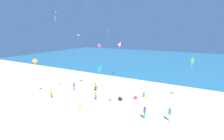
{
  "coord_description": "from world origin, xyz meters",
  "views": [
    {
      "loc": [
        9.85,
        -12.05,
        9.93
      ],
      "look_at": [
        0.0,
        6.55,
        4.79
      ],
      "focal_mm": 23.9,
      "sensor_mm": 36.0,
      "label": 1
    }
  ],
  "objects_px": {
    "person_1": "(80,107)",
    "kite_pink": "(120,44)",
    "beach_chair_far_right": "(136,97)",
    "person_4": "(96,94)",
    "cooler_box": "(110,100)",
    "kite_black": "(55,12)",
    "kite_blue": "(108,31)",
    "kite_green": "(192,61)",
    "beach_chair_mid_beach": "(120,99)",
    "kite_magenta": "(99,46)",
    "person_5": "(145,111)",
    "person_7": "(74,86)",
    "person_2": "(170,113)",
    "kite_white": "(78,35)",
    "person_0": "(95,85)",
    "person_3": "(51,92)",
    "kite_teal": "(100,69)",
    "person_6": "(144,95)",
    "kite_orange": "(35,61)"
  },
  "relations": [
    {
      "from": "person_1",
      "to": "kite_pink",
      "type": "relative_size",
      "value": 1.07
    },
    {
      "from": "beach_chair_far_right",
      "to": "person_4",
      "type": "relative_size",
      "value": 0.4
    },
    {
      "from": "cooler_box",
      "to": "kite_black",
      "type": "xyz_separation_m",
      "value": [
        -7.22,
        -2.74,
        12.76
      ]
    },
    {
      "from": "beach_chair_far_right",
      "to": "kite_blue",
      "type": "bearing_deg",
      "value": 43.6
    },
    {
      "from": "cooler_box",
      "to": "kite_green",
      "type": "relative_size",
      "value": 0.33
    },
    {
      "from": "person_1",
      "to": "kite_green",
      "type": "xyz_separation_m",
      "value": [
        11.9,
        10.59,
        5.24
      ]
    },
    {
      "from": "kite_green",
      "to": "beach_chair_mid_beach",
      "type": "bearing_deg",
      "value": -153.23
    },
    {
      "from": "kite_black",
      "to": "kite_pink",
      "type": "relative_size",
      "value": 1.01
    },
    {
      "from": "beach_chair_mid_beach",
      "to": "kite_blue",
      "type": "height_order",
      "value": "kite_blue"
    },
    {
      "from": "beach_chair_far_right",
      "to": "kite_magenta",
      "type": "distance_m",
      "value": 10.07
    },
    {
      "from": "person_5",
      "to": "person_7",
      "type": "xyz_separation_m",
      "value": [
        -13.62,
        2.91,
        0.04
      ]
    },
    {
      "from": "person_2",
      "to": "kite_white",
      "type": "relative_size",
      "value": 1.31
    },
    {
      "from": "beach_chair_mid_beach",
      "to": "person_1",
      "type": "relative_size",
      "value": 0.45
    },
    {
      "from": "beach_chair_far_right",
      "to": "person_0",
      "type": "relative_size",
      "value": 0.35
    },
    {
      "from": "person_3",
      "to": "cooler_box",
      "type": "bearing_deg",
      "value": -54.84
    },
    {
      "from": "kite_teal",
      "to": "person_0",
      "type": "bearing_deg",
      "value": -154.28
    },
    {
      "from": "person_6",
      "to": "kite_blue",
      "type": "bearing_deg",
      "value": 144.11
    },
    {
      "from": "person_2",
      "to": "kite_teal",
      "type": "relative_size",
      "value": 0.85
    },
    {
      "from": "person_4",
      "to": "kite_blue",
      "type": "height_order",
      "value": "kite_blue"
    },
    {
      "from": "person_0",
      "to": "person_4",
      "type": "xyz_separation_m",
      "value": [
        2.11,
        -3.08,
        -0.12
      ]
    },
    {
      "from": "person_1",
      "to": "kite_white",
      "type": "xyz_separation_m",
      "value": [
        -11.79,
        14.27,
        8.7
      ]
    },
    {
      "from": "cooler_box",
      "to": "person_7",
      "type": "relative_size",
      "value": 0.34
    },
    {
      "from": "kite_white",
      "to": "kite_pink",
      "type": "xyz_separation_m",
      "value": [
        9.21,
        2.92,
        -1.92
      ]
    },
    {
      "from": "kite_teal",
      "to": "kite_magenta",
      "type": "distance_m",
      "value": 7.49
    },
    {
      "from": "person_5",
      "to": "kite_blue",
      "type": "height_order",
      "value": "kite_blue"
    },
    {
      "from": "person_2",
      "to": "kite_magenta",
      "type": "height_order",
      "value": "kite_magenta"
    },
    {
      "from": "person_3",
      "to": "person_6",
      "type": "relative_size",
      "value": 2.05
    },
    {
      "from": "person_3",
      "to": "kite_orange",
      "type": "bearing_deg",
      "value": 106.0
    },
    {
      "from": "person_2",
      "to": "kite_teal",
      "type": "distance_m",
      "value": 13.2
    },
    {
      "from": "beach_chair_mid_beach",
      "to": "kite_green",
      "type": "distance_m",
      "value": 11.78
    },
    {
      "from": "kite_green",
      "to": "kite_blue",
      "type": "distance_m",
      "value": 20.05
    },
    {
      "from": "person_6",
      "to": "kite_pink",
      "type": "relative_size",
      "value": 0.55
    },
    {
      "from": "beach_chair_far_right",
      "to": "person_7",
      "type": "xyz_separation_m",
      "value": [
        -10.88,
        -1.8,
        0.68
      ]
    },
    {
      "from": "cooler_box",
      "to": "person_0",
      "type": "bearing_deg",
      "value": 151.04
    },
    {
      "from": "kite_blue",
      "to": "kite_magenta",
      "type": "xyz_separation_m",
      "value": [
        7.37,
        -15.48,
        -2.04
      ]
    },
    {
      "from": "cooler_box",
      "to": "kite_black",
      "type": "height_order",
      "value": "kite_black"
    },
    {
      "from": "cooler_box",
      "to": "person_0",
      "type": "distance_m",
      "value": 4.87
    },
    {
      "from": "kite_black",
      "to": "kite_orange",
      "type": "height_order",
      "value": "kite_black"
    },
    {
      "from": "person_0",
      "to": "kite_orange",
      "type": "distance_m",
      "value": 10.55
    },
    {
      "from": "person_3",
      "to": "kite_pink",
      "type": "bearing_deg",
      "value": -3.62
    },
    {
      "from": "person_7",
      "to": "kite_magenta",
      "type": "height_order",
      "value": "kite_magenta"
    },
    {
      "from": "person_4",
      "to": "kite_black",
      "type": "relative_size",
      "value": 0.99
    },
    {
      "from": "person_0",
      "to": "kite_blue",
      "type": "relative_size",
      "value": 1.09
    },
    {
      "from": "person_3",
      "to": "kite_white",
      "type": "bearing_deg",
      "value": 32.95
    },
    {
      "from": "person_1",
      "to": "kite_black",
      "type": "distance_m",
      "value": 13.5
    },
    {
      "from": "kite_green",
      "to": "kite_blue",
      "type": "bearing_deg",
      "value": 156.94
    },
    {
      "from": "person_3",
      "to": "person_4",
      "type": "bearing_deg",
      "value": -54.05
    },
    {
      "from": "beach_chair_mid_beach",
      "to": "person_7",
      "type": "relative_size",
      "value": 0.45
    },
    {
      "from": "beach_chair_mid_beach",
      "to": "person_1",
      "type": "xyz_separation_m",
      "value": [
        -2.81,
        -6.01,
        0.69
      ]
    },
    {
      "from": "kite_teal",
      "to": "kite_pink",
      "type": "relative_size",
      "value": 1.36
    }
  ]
}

